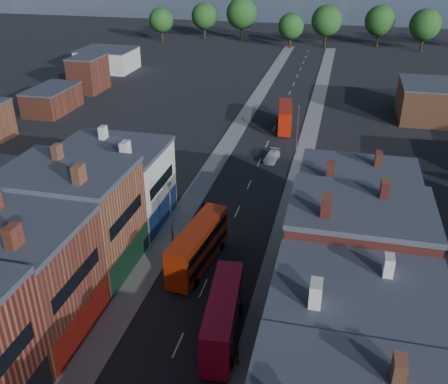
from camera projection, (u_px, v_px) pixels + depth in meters
The scene contains 10 objects.
pavement_west at pixel (208, 174), 73.15m from camera, with size 3.00×200.00×0.12m, color gray.
pavement_east at pixel (297, 183), 70.45m from camera, with size 3.00×200.00×0.12m, color gray.
lamp_post_2 at pixel (171, 212), 53.44m from camera, with size 0.25×0.70×8.12m.
lamp_post_3 at pixel (297, 128), 77.29m from camera, with size 0.25×0.70×8.12m.
bus_0 at pixel (198, 245), 51.58m from camera, with size 3.87×11.01×4.66m.
bus_1 at pixel (223, 316), 42.10m from camera, with size 3.34×10.44×4.43m.
bus_2 at pixel (285, 117), 89.54m from camera, with size 3.52×10.30×4.36m.
car_2 at pixel (207, 211), 62.00m from camera, with size 1.99×4.31×1.20m, color black.
car_3 at pixel (272, 156), 77.45m from camera, with size 1.89×4.64×1.35m, color silver.
ped_3 at pixel (237, 354), 40.03m from camera, with size 1.07×0.49×1.82m, color #5A564D.
Camera 1 is at (11.24, -14.07, 30.79)m, focal length 40.00 mm.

